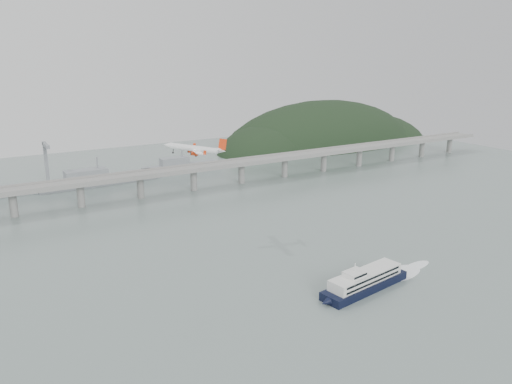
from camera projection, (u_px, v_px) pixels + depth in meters
ground at (306, 276)px, 282.46m from camera, size 900.00×900.00×0.00m
bridge at (171, 174)px, 442.62m from camera, size 800.00×22.00×23.90m
headland at (329, 156)px, 702.63m from camera, size 365.00×155.00×156.00m
ferry at (365, 281)px, 265.13m from camera, size 92.19×25.47×17.43m
airliner at (196, 149)px, 308.98m from camera, size 39.40×36.30×10.54m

